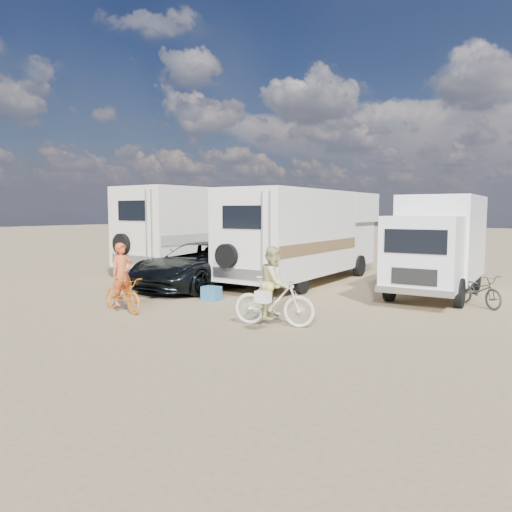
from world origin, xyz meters
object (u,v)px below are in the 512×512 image
Objects in this scene: bike_man at (123,294)px; rider_woman at (274,291)px; rv_main at (306,237)px; cooler at (211,293)px; box_truck at (437,246)px; bike_woman at (274,301)px; rider_man at (122,281)px; crate at (288,285)px; dark_suv at (201,265)px; rv_left at (209,230)px; bike_parked at (479,290)px.

rider_woman reaches higher than bike_man.
rv_main is 16.22× the size of cooler.
box_truck is at bearing -34.87° from rider_woman.
rider_man reaches higher than bike_woman.
crate is at bearing 65.28° from cooler.
dark_suv is 3.26× the size of bike_man.
rider_woman is (0.00, 0.00, 0.24)m from bike_woman.
bike_woman is (8.07, -6.79, -1.17)m from rv_left.
dark_suv is 3.38× the size of rider_woman.
rv_main reaches higher than bike_man.
crate is at bearing 15.58° from dark_suv.
box_truck is 3.37× the size of bike_man.
cooler is (-6.31, -3.62, -0.24)m from bike_parked.
cooler is (1.88, -1.60, -0.55)m from dark_suv.
rider_man is 0.98× the size of rider_woman.
box_truck is 3.36× the size of bike_parked.
box_truck is 3.03× the size of bike_woman.
rv_left is at bearing 36.79° from bike_man.
rider_man is (-1.04, -7.27, -0.84)m from rv_main.
bike_woman reaches higher than bike_man.
rv_left reaches higher than bike_parked.
rider_woman reaches higher than dark_suv.
rv_left is 5.18× the size of rider_woman.
bike_woman is at bearing -36.00° from dark_suv.
rv_left is 10.62m from bike_woman.
rv_main is 4.92× the size of bike_man.
bike_parked reaches higher than cooler.
rv_left is 9.79m from box_truck.
bike_man is 2.60m from cooler.
crate is (0.89, 2.62, -0.01)m from cooler.
dark_suv is 2.53m from cooler.
rv_main is at bearing 0.86° from rider_man.
rv_left is 17.30× the size of crate.
bike_man is 1.04× the size of rider_woman.
crate is (-2.30, 4.11, -0.36)m from bike_woman.
rv_left is at bearing 119.13° from bike_parked.
box_truck reaches higher than rider_woman.
crate is (5.77, -2.68, -1.53)m from rv_left.
box_truck reaches higher than bike_woman.
cooler is at bearing -141.62° from box_truck.
dark_suv reaches higher than crate.
rv_left is 6.55m from crate.
dark_suv is at bearing -160.94° from box_truck.
rv_main is 6.29m from bike_parked.
rider_man is 9.36m from bike_parked.
crate is (0.64, -2.18, -1.43)m from rv_main.
rider_woman reaches higher than crate.
bike_woman is at bearing -173.78° from bike_parked.
crate is (-2.30, 4.11, -0.61)m from rider_woman.
rv_left is 1.48× the size of box_truck.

